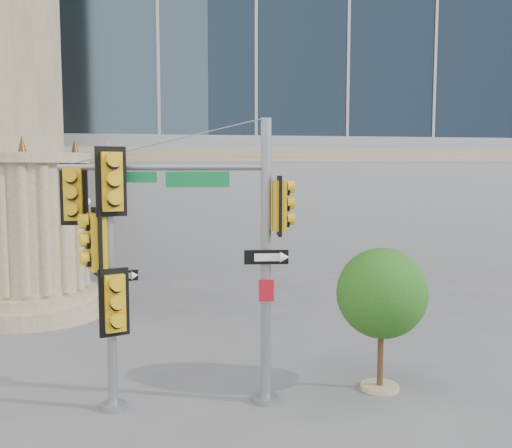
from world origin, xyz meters
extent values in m
plane|color=#545456|center=(0.00, 0.00, 0.00)|extent=(120.00, 120.00, 0.00)
cylinder|color=gray|center=(-6.00, 9.00, 0.25)|extent=(4.40, 4.40, 0.50)
cylinder|color=gray|center=(-6.00, 9.00, 0.65)|extent=(3.80, 3.80, 0.30)
cylinder|color=gray|center=(-6.00, 9.00, 2.80)|extent=(3.00, 3.00, 4.00)
cylinder|color=gray|center=(-6.00, 9.00, 4.95)|extent=(3.50, 3.50, 0.30)
cone|color=#472D14|center=(-4.70, 9.00, 5.35)|extent=(0.24, 0.24, 0.50)
cylinder|color=slate|center=(-0.17, 0.99, 0.06)|extent=(0.52, 0.52, 0.11)
cylinder|color=slate|center=(-0.17, 0.99, 2.80)|extent=(0.21, 0.21, 5.59)
cylinder|color=slate|center=(-2.12, 1.22, 4.66)|extent=(3.90, 0.60, 0.13)
cube|color=#0D7536|center=(-1.47, 1.13, 4.43)|extent=(1.21, 0.18, 0.30)
cube|color=#EEB114|center=(-3.78, 1.42, 4.15)|extent=(0.54, 0.32, 1.17)
cube|color=#EEB114|center=(0.09, 0.96, 3.92)|extent=(0.32, 0.54, 1.17)
cube|color=black|center=(-0.19, 0.86, 2.94)|extent=(0.86, 0.13, 0.28)
cube|color=red|center=(-0.19, 0.86, 2.28)|extent=(0.30, 0.06, 0.43)
cylinder|color=slate|center=(-3.14, 1.17, 0.06)|extent=(0.49, 0.49, 0.12)
cylinder|color=slate|center=(-3.14, 1.17, 2.56)|extent=(0.18, 0.18, 5.12)
cube|color=#EEB114|center=(-3.07, 0.96, 4.40)|extent=(0.63, 0.45, 1.28)
cube|color=#EEB114|center=(-3.35, 1.10, 3.27)|extent=(0.45, 0.63, 1.28)
cube|color=#EEB114|center=(-3.07, 0.96, 2.15)|extent=(0.63, 0.45, 1.28)
cube|color=black|center=(-2.93, 1.12, 2.61)|extent=(0.61, 0.24, 0.20)
cylinder|color=gray|center=(2.33, 1.20, 0.04)|extent=(0.81, 0.81, 0.09)
cylinder|color=#382314|center=(2.33, 1.20, 0.81)|extent=(0.13, 0.13, 1.61)
sphere|color=#135615|center=(2.33, 1.20, 2.06)|extent=(1.88, 1.88, 1.88)
sphere|color=#135615|center=(2.73, 1.42, 1.79)|extent=(1.16, 1.16, 1.16)
sphere|color=#135615|center=(2.02, 0.98, 1.84)|extent=(0.99, 0.99, 0.99)
camera|label=1|loc=(-2.32, -9.77, 4.65)|focal=40.00mm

